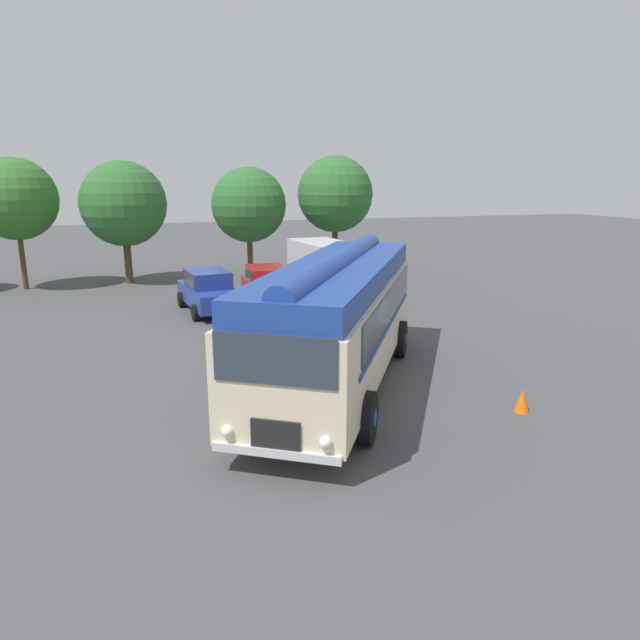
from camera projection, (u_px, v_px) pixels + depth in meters
The scene contains 10 objects.
ground_plane at pixel (339, 400), 13.83m from camera, with size 120.00×120.00×0.00m, color #474749.
vintage_bus at pixel (338, 315), 14.36m from camera, with size 7.45×9.83×3.49m.
car_near_left at pixel (209, 291), 22.90m from camera, with size 2.33×4.37×1.66m.
car_mid_left at pixel (267, 286), 23.81m from camera, with size 2.16×4.30×1.66m.
box_van at pixel (330, 269), 24.98m from camera, with size 2.71×5.91×2.50m.
tree_left_of_centre at pixel (16, 199), 26.69m from camera, with size 3.86×3.86×6.23m.
tree_centre at pixel (125, 205), 28.36m from camera, with size 4.23×4.23×6.12m.
tree_right_of_centre at pixel (247, 204), 29.72m from camera, with size 3.90×3.90×5.85m.
tree_far_right at pixel (335, 193), 30.90m from camera, with size 4.11×4.11×6.46m.
traffic_cone at pixel (522, 400), 13.10m from camera, with size 0.36×0.36×0.55m, color orange.
Camera 1 is at (-4.44, -12.18, 5.23)m, focal length 32.00 mm.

